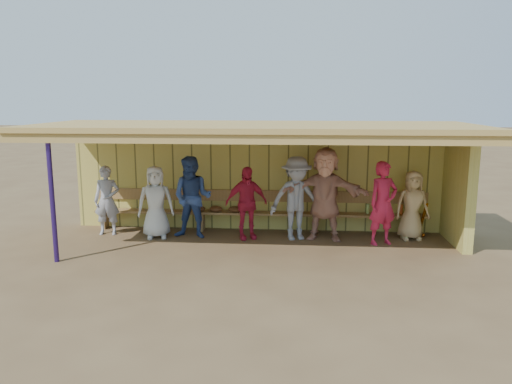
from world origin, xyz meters
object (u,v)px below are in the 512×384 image
(player_e, at_px, (296,198))
(bench, at_px, (259,208))
(player_f, at_px, (325,194))
(player_g, at_px, (383,203))
(player_b, at_px, (156,202))
(player_c, at_px, (192,198))
(player_h, at_px, (412,205))
(player_a, at_px, (107,200))
(player_d, at_px, (246,203))

(player_e, xyz_separation_m, bench, (-0.85, 0.63, -0.37))
(player_e, height_order, bench, player_e)
(player_f, relative_size, player_g, 1.15)
(player_b, distance_m, player_c, 0.81)
(player_f, bearing_deg, bench, 166.30)
(player_b, xyz_separation_m, player_h, (5.52, 0.31, -0.04))
(player_a, bearing_deg, player_g, -8.88)
(player_d, xyz_separation_m, player_e, (1.07, 0.04, 0.11))
(player_e, bearing_deg, player_a, 162.13)
(player_c, height_order, bench, player_c)
(player_f, distance_m, bench, 1.65)
(player_g, distance_m, bench, 2.80)
(player_b, height_order, player_c, player_c)
(player_d, xyz_separation_m, player_h, (3.55, 0.24, -0.04))
(player_d, relative_size, player_g, 0.91)
(player_f, relative_size, bench, 0.26)
(player_a, xyz_separation_m, player_g, (5.98, -0.29, 0.10))
(player_a, xyz_separation_m, player_b, (1.15, -0.17, 0.02))
(player_c, bearing_deg, player_f, 8.63)
(player_g, bearing_deg, player_a, 154.34)
(player_a, distance_m, player_c, 1.96)
(player_a, bearing_deg, bench, 3.63)
(player_d, xyz_separation_m, player_g, (2.86, -0.19, 0.08))
(player_f, xyz_separation_m, player_h, (1.87, 0.16, -0.25))
(player_g, bearing_deg, player_h, 8.86)
(player_e, xyz_separation_m, player_h, (2.48, 0.19, -0.15))
(player_f, distance_m, player_h, 1.90)
(player_d, bearing_deg, player_a, 156.20)
(player_a, relative_size, player_b, 0.98)
(player_d, distance_m, player_f, 1.69)
(player_h, distance_m, bench, 3.37)
(player_c, distance_m, bench, 1.59)
(player_c, height_order, player_g, player_c)
(player_a, relative_size, player_e, 0.86)
(player_b, relative_size, player_d, 1.00)
(player_e, bearing_deg, player_h, -12.64)
(player_b, distance_m, player_d, 1.97)
(player_d, bearing_deg, player_g, -25.85)
(player_e, xyz_separation_m, player_f, (0.61, 0.04, 0.10))
(player_b, height_order, player_g, player_g)
(player_d, distance_m, player_h, 3.56)
(player_c, xyz_separation_m, player_d, (1.17, 0.02, -0.10))
(player_f, bearing_deg, player_b, -169.32)
(player_e, bearing_deg, player_d, 165.15)
(player_g, xyz_separation_m, player_h, (0.69, 0.43, -0.12))
(player_f, relative_size, player_h, 1.34)
(player_h, bearing_deg, player_g, -156.19)
(player_e, distance_m, player_g, 1.80)
(player_g, relative_size, player_h, 1.16)
(player_c, relative_size, player_g, 1.03)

